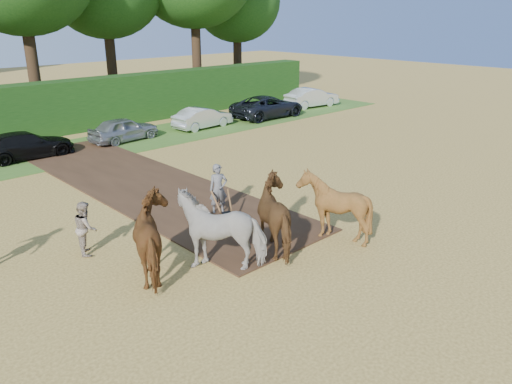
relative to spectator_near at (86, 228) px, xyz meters
The scene contains 7 objects.
ground 4.08m from the spectator_near, 42.12° to the right, with size 120.00×120.00×0.00m, color gold.
earth_strip 6.26m from the spectator_near, 43.99° to the left, with size 4.50×17.00×0.05m, color #472D1C.
grass_verge 11.72m from the spectator_near, 75.29° to the left, with size 50.00×5.00×0.03m, color #38601E.
hedgerow 16.11m from the spectator_near, 79.36° to the left, with size 46.00×1.60×3.00m, color #14380F.
spectator_near is the anchor object (origin of this frame).
plough_team 4.83m from the spectator_near, 44.33° to the right, with size 7.47×5.62×2.15m.
parked_cars 12.67m from the spectator_near, 62.57° to the left, with size 40.74×3.54×1.47m.
Camera 1 is at (-8.50, -10.35, 6.67)m, focal length 35.00 mm.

